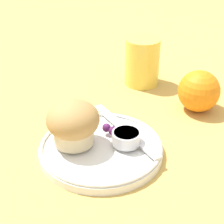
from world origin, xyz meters
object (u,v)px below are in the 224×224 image
muffin (73,123)px  butter_knife (125,129)px  orange_fruit (199,91)px  juice_glass (142,61)px

muffin → butter_knife: muffin is taller
orange_fruit → juice_glass: bearing=172.5°
muffin → butter_knife: size_ratio=0.46×
muffin → orange_fruit: bearing=72.3°
butter_knife → juice_glass: bearing=137.2°
muffin → butter_knife: bearing=63.0°
butter_knife → orange_fruit: bearing=93.9°
muffin → juice_glass: (-0.08, 0.29, -0.00)m
butter_knife → juice_glass: size_ratio=1.78×
muffin → orange_fruit: size_ratio=1.05×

